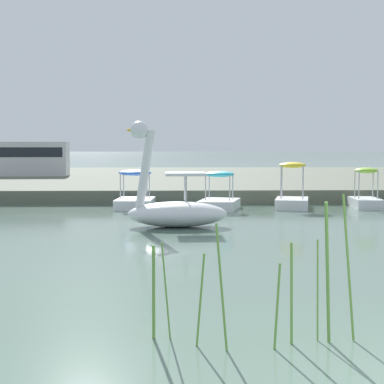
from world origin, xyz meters
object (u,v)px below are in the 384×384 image
(swan_boat, at_px, (174,207))
(pedal_boat_lime, at_px, (366,196))
(pedal_boat_blue, at_px, (135,197))
(pedal_boat_yellow, at_px, (292,196))
(parked_van, at_px, (25,157))
(pedal_boat_cyan, at_px, (219,198))

(swan_boat, relative_size, pedal_boat_lime, 1.52)
(pedal_boat_blue, bearing_deg, pedal_boat_yellow, -1.96)
(pedal_boat_lime, relative_size, parked_van, 0.39)
(swan_boat, bearing_deg, pedal_boat_cyan, 71.51)
(pedal_boat_yellow, relative_size, parked_van, 0.42)
(pedal_boat_cyan, bearing_deg, pedal_boat_blue, 172.00)
(swan_boat, relative_size, pedal_boat_yellow, 1.39)
(swan_boat, distance_m, parked_van, 19.77)
(pedal_boat_lime, relative_size, pedal_boat_yellow, 0.92)
(swan_boat, height_order, pedal_boat_cyan, swan_boat)
(swan_boat, xyz_separation_m, parked_van, (-8.13, 17.99, 0.99))
(pedal_boat_blue, xyz_separation_m, parked_van, (-6.80, 13.01, 1.13))
(pedal_boat_blue, relative_size, parked_van, 0.42)
(pedal_boat_blue, bearing_deg, pedal_boat_lime, -0.70)
(pedal_boat_yellow, relative_size, pedal_boat_blue, 1.00)
(pedal_boat_blue, bearing_deg, swan_boat, -75.05)
(pedal_boat_yellow, xyz_separation_m, pedal_boat_blue, (-5.38, 0.18, -0.04))
(pedal_boat_cyan, bearing_deg, swan_boat, -108.49)
(swan_boat, distance_m, pedal_boat_cyan, 4.83)
(swan_boat, relative_size, parked_van, 0.59)
(swan_boat, bearing_deg, parked_van, 114.32)
(pedal_boat_lime, distance_m, pedal_boat_cyan, 5.11)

